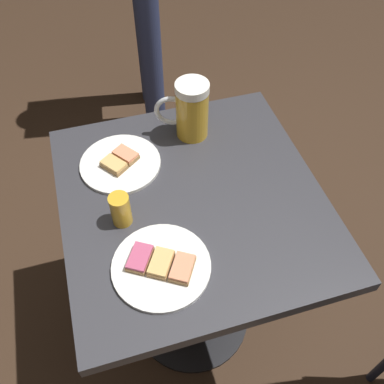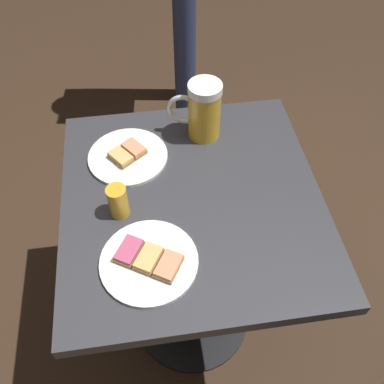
{
  "view_description": "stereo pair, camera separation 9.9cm",
  "coord_description": "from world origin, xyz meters",
  "views": [
    {
      "loc": [
        -0.66,
        0.2,
        1.63
      ],
      "look_at": [
        0.0,
        0.0,
        0.79
      ],
      "focal_mm": 39.9,
      "sensor_mm": 36.0,
      "label": 1
    },
    {
      "loc": [
        -0.69,
        0.1,
        1.63
      ],
      "look_at": [
        0.0,
        0.0,
        0.79
      ],
      "focal_mm": 39.9,
      "sensor_mm": 36.0,
      "label": 2
    }
  ],
  "objects": [
    {
      "name": "beer_mug",
      "position": [
        0.23,
        -0.06,
        0.85
      ],
      "size": [
        0.09,
        0.15,
        0.18
      ],
      "color": "gold",
      "rests_on": "cafe_table"
    },
    {
      "name": "plate_near",
      "position": [
        -0.18,
        0.13,
        0.77
      ],
      "size": [
        0.23,
        0.23,
        0.03
      ],
      "color": "white",
      "rests_on": "cafe_table"
    },
    {
      "name": "plate_far",
      "position": [
        0.17,
        0.16,
        0.77
      ],
      "size": [
        0.22,
        0.22,
        0.03
      ],
      "color": "white",
      "rests_on": "cafe_table"
    },
    {
      "name": "ground_plane",
      "position": [
        0.0,
        0.0,
        0.0
      ],
      "size": [
        6.0,
        6.0,
        0.0
      ],
      "primitive_type": "plane",
      "color": "#382619"
    },
    {
      "name": "cafe_table",
      "position": [
        0.0,
        0.0,
        0.58
      ],
      "size": [
        0.72,
        0.68,
        0.77
      ],
      "color": "black",
      "rests_on": "ground_plane"
    },
    {
      "name": "beer_glass_small",
      "position": [
        -0.02,
        0.19,
        0.81
      ],
      "size": [
        0.05,
        0.05,
        0.09
      ],
      "primitive_type": "cylinder",
      "color": "gold",
      "rests_on": "cafe_table"
    }
  ]
}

